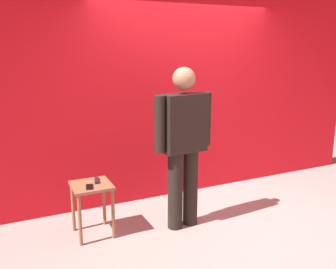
{
  "coord_description": "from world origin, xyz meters",
  "views": [
    {
      "loc": [
        -2.26,
        -3.15,
        1.97
      ],
      "look_at": [
        -0.52,
        0.55,
        1.0
      ],
      "focal_mm": 39.63,
      "sensor_mm": 36.0,
      "label": 1
    }
  ],
  "objects_px": {
    "cell_phone": "(89,187)",
    "side_table": "(92,195)",
    "tv_remote": "(97,180)",
    "standing_person": "(183,140)"
  },
  "relations": [
    {
      "from": "cell_phone",
      "to": "side_table",
      "type": "bearing_deg",
      "value": 76.88
    },
    {
      "from": "cell_phone",
      "to": "tv_remote",
      "type": "distance_m",
      "value": 0.18
    },
    {
      "from": "side_table",
      "to": "cell_phone",
      "type": "distance_m",
      "value": 0.15
    },
    {
      "from": "side_table",
      "to": "cell_phone",
      "type": "height_order",
      "value": "cell_phone"
    },
    {
      "from": "standing_person",
      "to": "tv_remote",
      "type": "distance_m",
      "value": 1.02
    },
    {
      "from": "standing_person",
      "to": "cell_phone",
      "type": "bearing_deg",
      "value": 171.78
    },
    {
      "from": "cell_phone",
      "to": "tv_remote",
      "type": "height_order",
      "value": "tv_remote"
    },
    {
      "from": "cell_phone",
      "to": "standing_person",
      "type": "bearing_deg",
      "value": 4.49
    },
    {
      "from": "side_table",
      "to": "cell_phone",
      "type": "xyz_separation_m",
      "value": [
        -0.04,
        -0.08,
        0.12
      ]
    },
    {
      "from": "tv_remote",
      "to": "standing_person",
      "type": "bearing_deg",
      "value": -4.81
    }
  ]
}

